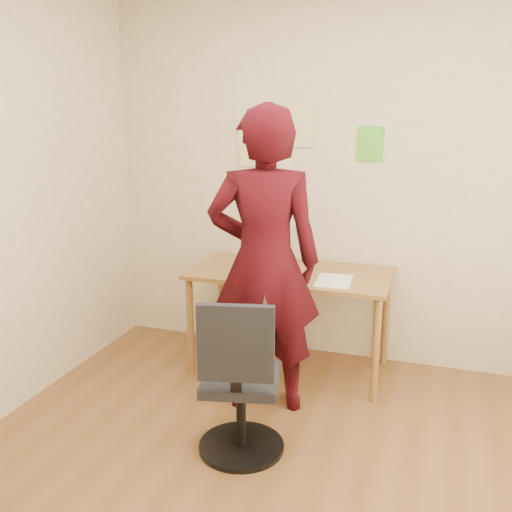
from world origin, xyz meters
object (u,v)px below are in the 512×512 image
(desk, at_px, (290,283))
(phone, at_px, (302,281))
(person, at_px, (264,263))
(laptop, at_px, (260,262))
(office_chair, at_px, (240,390))

(desk, distance_m, phone, 0.27)
(person, bearing_deg, laptop, -85.24)
(desk, bearing_deg, laptop, 179.17)
(desk, height_order, person, person)
(desk, height_order, phone, phone)
(laptop, distance_m, person, 0.61)
(desk, xyz_separation_m, phone, (0.13, -0.21, 0.09))
(phone, distance_m, office_chair, 0.99)
(laptop, xyz_separation_m, office_chair, (0.26, -1.14, -0.39))
(desk, relative_size, person, 0.74)
(desk, distance_m, office_chair, 1.16)
(desk, bearing_deg, office_chair, -88.49)
(office_chair, bearing_deg, person, 82.09)
(phone, bearing_deg, person, -144.75)
(phone, bearing_deg, desk, 92.41)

